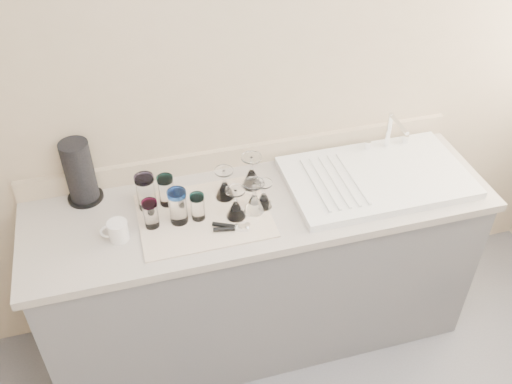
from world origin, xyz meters
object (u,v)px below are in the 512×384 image
object	(u,v)px
tumbler_teal	(146,192)
tumbler_cyan	(166,190)
tumbler_magenta	(151,214)
goblet_back_right	(252,176)
paper_towel_roll	(80,172)
can_opener	(231,227)
tumbler_lavender	(198,207)
goblet_back_left	(225,188)
goblet_extra	(264,198)
goblet_front_right	(254,201)
tumbler_blue	(178,206)
white_mug	(117,231)
goblet_front_left	(236,208)
sink_unit	(377,176)

from	to	relation	value
tumbler_teal	tumbler_cyan	xyz separation A→B (m)	(0.09, 0.00, -0.01)
tumbler_cyan	tumbler_magenta	xyz separation A→B (m)	(-0.08, -0.13, -0.01)
goblet_back_right	paper_towel_roll	size ratio (longest dim) A/B	0.55
can_opener	tumbler_lavender	bearing A→B (deg)	137.69
goblet_back_left	goblet_extra	bearing A→B (deg)	-35.93
paper_towel_roll	goblet_front_right	bearing A→B (deg)	-22.50
tumbler_cyan	tumbler_blue	size ratio (longest dim) A/B	0.89
can_opener	paper_towel_roll	size ratio (longest dim) A/B	0.52
goblet_extra	can_opener	size ratio (longest dim) A/B	0.85
tumbler_blue	goblet_front_right	xyz separation A→B (m)	(0.32, -0.02, -0.03)
tumbler_magenta	paper_towel_roll	size ratio (longest dim) A/B	0.44
white_mug	tumbler_blue	bearing A→B (deg)	6.87
can_opener	paper_towel_roll	bearing A→B (deg)	146.70
tumbler_lavender	goblet_extra	xyz separation A→B (m)	(0.29, -0.00, -0.02)
white_mug	tumbler_cyan	bearing A→B (deg)	35.27
tumbler_teal	goblet_back_left	bearing A→B (deg)	-4.00
tumbler_blue	tumbler_lavender	bearing A→B (deg)	-1.68
tumbler_magenta	goblet_front_left	size ratio (longest dim) A/B	0.87
goblet_back_left	paper_towel_roll	world-z (taller)	paper_towel_roll
paper_towel_roll	tumbler_blue	bearing A→B (deg)	-35.52
tumbler_lavender	white_mug	bearing A→B (deg)	-175.18
goblet_extra	can_opener	world-z (taller)	goblet_extra
tumbler_cyan	goblet_front_left	distance (m)	0.31
goblet_front_left	goblet_front_right	world-z (taller)	goblet_front_right
goblet_back_right	goblet_front_right	bearing A→B (deg)	-101.44
tumbler_blue	can_opener	world-z (taller)	tumbler_blue
tumbler_lavender	goblet_front_left	size ratio (longest dim) A/B	0.83
tumbler_teal	goblet_front_left	size ratio (longest dim) A/B	1.12
goblet_back_right	white_mug	world-z (taller)	goblet_back_right
goblet_back_left	goblet_front_right	size ratio (longest dim) A/B	0.96
tumbler_magenta	goblet_back_left	world-z (taller)	goblet_back_left
goblet_front_left	can_opener	bearing A→B (deg)	-118.53
tumbler_magenta	paper_towel_roll	world-z (taller)	paper_towel_roll
sink_unit	tumbler_magenta	distance (m)	1.03
tumbler_blue	goblet_front_left	xyz separation A→B (m)	(0.23, -0.04, -0.03)
tumbler_magenta	tumbler_lavender	xyz separation A→B (m)	(0.19, -0.00, -0.00)
tumbler_lavender	paper_towel_roll	xyz separation A→B (m)	(-0.45, 0.27, 0.07)
tumbler_magenta	goblet_front_right	size ratio (longest dim) A/B	0.84
goblet_front_left	white_mug	world-z (taller)	goblet_front_left
goblet_back_right	goblet_front_left	xyz separation A→B (m)	(-0.12, -0.18, -0.01)
tumbler_blue	paper_towel_roll	bearing A→B (deg)	144.48
tumbler_teal	can_opener	xyz separation A→B (m)	(0.31, -0.23, -0.07)
goblet_front_right	paper_towel_roll	xyz separation A→B (m)	(-0.69, 0.29, 0.08)
goblet_extra	paper_towel_roll	world-z (taller)	paper_towel_roll
sink_unit	goblet_extra	xyz separation A→B (m)	(-0.55, -0.05, 0.03)
tumbler_lavender	goblet_front_right	bearing A→B (deg)	-4.40
tumbler_lavender	tumbler_teal	bearing A→B (deg)	146.89
goblet_front_right	can_opener	size ratio (longest dim) A/B	1.01
goblet_back_right	can_opener	distance (m)	0.30
tumbler_blue	white_mug	distance (m)	0.26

